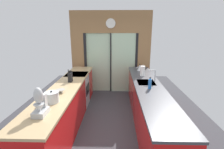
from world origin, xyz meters
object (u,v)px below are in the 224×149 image
(stand_mixer, at_px, (40,104))
(soap_bottle, at_px, (150,84))
(knife_block, at_px, (70,77))
(kettle, at_px, (140,68))
(mixing_bowl, at_px, (61,91))
(oven_range, at_px, (78,90))
(paper_towel_roll, at_px, (143,71))
(stock_pot, at_px, (52,97))

(stand_mixer, xyz_separation_m, soap_bottle, (1.78, 1.16, -0.06))
(knife_block, xyz_separation_m, kettle, (1.78, 1.16, -0.03))
(mixing_bowl, distance_m, knife_block, 0.72)
(oven_range, relative_size, paper_towel_roll, 3.19)
(mixing_bowl, relative_size, kettle, 0.74)
(oven_range, height_order, knife_block, knife_block)
(knife_block, height_order, stand_mixer, stand_mixer)
(stock_pot, height_order, kettle, stock_pot)
(oven_range, distance_m, mixing_bowl, 1.51)
(mixing_bowl, xyz_separation_m, stock_pot, (-0.00, -0.44, 0.06))
(paper_towel_roll, bearing_deg, soap_bottle, -90.00)
(kettle, bearing_deg, stock_pot, -127.55)
(oven_range, xyz_separation_m, knife_block, (0.02, -0.71, 0.58))
(oven_range, xyz_separation_m, kettle, (1.80, 0.46, 0.55))
(knife_block, distance_m, kettle, 2.13)
(kettle, bearing_deg, mixing_bowl, -133.49)
(oven_range, bearing_deg, knife_block, -88.51)
(stand_mixer, bearing_deg, kettle, 57.06)
(oven_range, height_order, soap_bottle, soap_bottle)
(knife_block, height_order, paper_towel_roll, knife_block)
(mixing_bowl, relative_size, soap_bottle, 0.71)
(soap_bottle, bearing_deg, stock_pot, -157.90)
(mixing_bowl, distance_m, kettle, 2.59)
(mixing_bowl, xyz_separation_m, knife_block, (-0.00, 0.72, 0.08))
(oven_range, bearing_deg, paper_towel_roll, -3.62)
(paper_towel_roll, bearing_deg, oven_range, 176.38)
(stock_pot, height_order, paper_towel_roll, paper_towel_roll)
(kettle, height_order, paper_towel_roll, paper_towel_roll)
(soap_bottle, bearing_deg, paper_towel_roll, 90.00)
(soap_bottle, bearing_deg, knife_block, 166.32)
(mixing_bowl, relative_size, paper_towel_roll, 0.61)
(knife_block, relative_size, soap_bottle, 1.19)
(stock_pot, bearing_deg, knife_block, 90.00)
(oven_range, distance_m, stock_pot, 1.94)
(mixing_bowl, relative_size, stand_mixer, 0.42)
(oven_range, height_order, paper_towel_roll, paper_towel_roll)
(oven_range, distance_m, paper_towel_roll, 1.90)
(soap_bottle, height_order, paper_towel_roll, paper_towel_roll)
(kettle, bearing_deg, soap_bottle, -90.08)
(kettle, relative_size, soap_bottle, 0.96)
(stand_mixer, bearing_deg, knife_block, 90.00)
(stand_mixer, height_order, stock_pot, stand_mixer)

